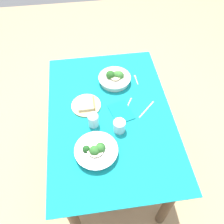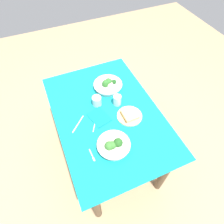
{
  "view_description": "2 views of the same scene",
  "coord_description": "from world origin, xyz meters",
  "px_view_note": "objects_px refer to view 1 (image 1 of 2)",
  "views": [
    {
      "loc": [
        -1.01,
        0.13,
        2.09
      ],
      "look_at": [
        0.0,
        -0.01,
        0.78
      ],
      "focal_mm": 39.32,
      "sensor_mm": 36.0,
      "label": 1
    },
    {
      "loc": [
        0.92,
        -0.35,
        2.04
      ],
      "look_at": [
        0.02,
        0.04,
        0.78
      ],
      "focal_mm": 31.01,
      "sensor_mm": 36.0,
      "label": 2
    }
  ],
  "objects_px": {
    "water_glass_center": "(119,126)",
    "table_knife_left": "(146,109)",
    "napkin_folded_upper": "(121,112)",
    "water_glass_side": "(93,120)",
    "fork_by_near_bowl": "(129,104)",
    "broccoli_bowl_near": "(115,78)",
    "broccoli_bowl_far": "(96,151)",
    "bread_side_plate": "(86,105)",
    "fork_by_far_bowl": "(136,79)"
  },
  "relations": [
    {
      "from": "water_glass_center",
      "to": "table_knife_left",
      "type": "bearing_deg",
      "value": -57.09
    },
    {
      "from": "napkin_folded_upper",
      "to": "water_glass_side",
      "type": "bearing_deg",
      "value": 111.18
    },
    {
      "from": "fork_by_near_bowl",
      "to": "napkin_folded_upper",
      "type": "relative_size",
      "value": 0.52
    },
    {
      "from": "water_glass_center",
      "to": "water_glass_side",
      "type": "relative_size",
      "value": 0.9
    },
    {
      "from": "water_glass_center",
      "to": "broccoli_bowl_near",
      "type": "bearing_deg",
      "value": -4.69
    },
    {
      "from": "broccoli_bowl_near",
      "to": "water_glass_center",
      "type": "relative_size",
      "value": 2.93
    },
    {
      "from": "broccoli_bowl_far",
      "to": "broccoli_bowl_near",
      "type": "distance_m",
      "value": 0.63
    },
    {
      "from": "water_glass_center",
      "to": "fork_by_near_bowl",
      "type": "bearing_deg",
      "value": -25.91
    },
    {
      "from": "bread_side_plate",
      "to": "napkin_folded_upper",
      "type": "distance_m",
      "value": 0.25
    },
    {
      "from": "broccoli_bowl_near",
      "to": "fork_by_near_bowl",
      "type": "height_order",
      "value": "broccoli_bowl_near"
    },
    {
      "from": "broccoli_bowl_near",
      "to": "table_knife_left",
      "type": "xyz_separation_m",
      "value": [
        -0.3,
        -0.18,
        -0.03
      ]
    },
    {
      "from": "napkin_folded_upper",
      "to": "fork_by_far_bowl",
      "type": "bearing_deg",
      "value": -29.11
    },
    {
      "from": "bread_side_plate",
      "to": "water_glass_center",
      "type": "height_order",
      "value": "water_glass_center"
    },
    {
      "from": "broccoli_bowl_far",
      "to": "fork_by_near_bowl",
      "type": "bearing_deg",
      "value": -36.33
    },
    {
      "from": "water_glass_center",
      "to": "bread_side_plate",
      "type": "bearing_deg",
      "value": 40.43
    },
    {
      "from": "fork_by_far_bowl",
      "to": "napkin_folded_upper",
      "type": "relative_size",
      "value": 0.57
    },
    {
      "from": "bread_side_plate",
      "to": "water_glass_side",
      "type": "xyz_separation_m",
      "value": [
        -0.17,
        -0.04,
        0.03
      ]
    },
    {
      "from": "water_glass_center",
      "to": "water_glass_side",
      "type": "distance_m",
      "value": 0.17
    },
    {
      "from": "broccoli_bowl_far",
      "to": "fork_by_far_bowl",
      "type": "bearing_deg",
      "value": -31.69
    },
    {
      "from": "broccoli_bowl_far",
      "to": "water_glass_side",
      "type": "height_order",
      "value": "water_glass_side"
    },
    {
      "from": "broccoli_bowl_near",
      "to": "bread_side_plate",
      "type": "height_order",
      "value": "broccoli_bowl_near"
    },
    {
      "from": "broccoli_bowl_far",
      "to": "bread_side_plate",
      "type": "bearing_deg",
      "value": 4.97
    },
    {
      "from": "broccoli_bowl_near",
      "to": "napkin_folded_upper",
      "type": "relative_size",
      "value": 1.36
    },
    {
      "from": "broccoli_bowl_near",
      "to": "water_glass_side",
      "type": "distance_m",
      "value": 0.42
    },
    {
      "from": "broccoli_bowl_near",
      "to": "water_glass_center",
      "type": "distance_m",
      "value": 0.44
    },
    {
      "from": "fork_by_far_bowl",
      "to": "napkin_folded_upper",
      "type": "height_order",
      "value": "napkin_folded_upper"
    },
    {
      "from": "fork_by_near_bowl",
      "to": "table_knife_left",
      "type": "height_order",
      "value": "same"
    },
    {
      "from": "broccoli_bowl_near",
      "to": "table_knife_left",
      "type": "relative_size",
      "value": 1.35
    },
    {
      "from": "bread_side_plate",
      "to": "fork_by_far_bowl",
      "type": "distance_m",
      "value": 0.45
    },
    {
      "from": "water_glass_center",
      "to": "table_knife_left",
      "type": "xyz_separation_m",
      "value": [
        0.14,
        -0.21,
        -0.04
      ]
    },
    {
      "from": "fork_by_near_bowl",
      "to": "napkin_folded_upper",
      "type": "distance_m",
      "value": 0.09
    },
    {
      "from": "water_glass_center",
      "to": "fork_by_far_bowl",
      "type": "relative_size",
      "value": 0.81
    },
    {
      "from": "bread_side_plate",
      "to": "water_glass_side",
      "type": "distance_m",
      "value": 0.17
    },
    {
      "from": "broccoli_bowl_near",
      "to": "napkin_folded_upper",
      "type": "distance_m",
      "value": 0.3
    },
    {
      "from": "fork_by_near_bowl",
      "to": "broccoli_bowl_near",
      "type": "bearing_deg",
      "value": -133.84
    },
    {
      "from": "broccoli_bowl_far",
      "to": "table_knife_left",
      "type": "height_order",
      "value": "broccoli_bowl_far"
    },
    {
      "from": "bread_side_plate",
      "to": "table_knife_left",
      "type": "relative_size",
      "value": 1.15
    },
    {
      "from": "fork_by_far_bowl",
      "to": "bread_side_plate",
      "type": "bearing_deg",
      "value": 115.19
    },
    {
      "from": "water_glass_side",
      "to": "fork_by_far_bowl",
      "type": "bearing_deg",
      "value": -44.06
    },
    {
      "from": "water_glass_center",
      "to": "water_glass_side",
      "type": "xyz_separation_m",
      "value": [
        0.07,
        0.16,
        0.0
      ]
    },
    {
      "from": "water_glass_center",
      "to": "napkin_folded_upper",
      "type": "xyz_separation_m",
      "value": [
        0.14,
        -0.04,
        -0.04
      ]
    },
    {
      "from": "fork_by_near_bowl",
      "to": "table_knife_left",
      "type": "bearing_deg",
      "value": 89.06
    },
    {
      "from": "bread_side_plate",
      "to": "fork_by_far_bowl",
      "type": "relative_size",
      "value": 2.03
    },
    {
      "from": "bread_side_plate",
      "to": "fork_by_far_bowl",
      "type": "height_order",
      "value": "bread_side_plate"
    },
    {
      "from": "bread_side_plate",
      "to": "water_glass_center",
      "type": "relative_size",
      "value": 2.5
    },
    {
      "from": "water_glass_side",
      "to": "table_knife_left",
      "type": "distance_m",
      "value": 0.39
    },
    {
      "from": "water_glass_side",
      "to": "broccoli_bowl_near",
      "type": "bearing_deg",
      "value": -27.71
    },
    {
      "from": "table_knife_left",
      "to": "water_glass_side",
      "type": "bearing_deg",
      "value": 146.95
    },
    {
      "from": "water_glass_center",
      "to": "water_glass_side",
      "type": "bearing_deg",
      "value": 68.03
    },
    {
      "from": "broccoli_bowl_near",
      "to": "table_knife_left",
      "type": "bearing_deg",
      "value": -149.47
    }
  ]
}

